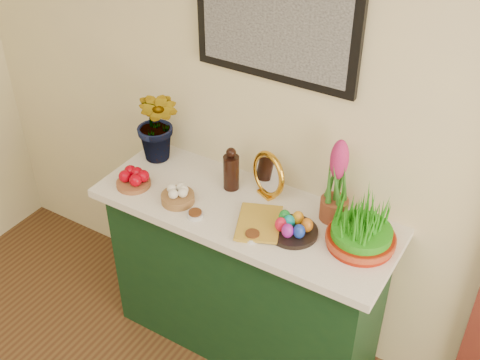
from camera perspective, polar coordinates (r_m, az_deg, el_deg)
name	(u,v)px	position (r m, az deg, el deg)	size (l,w,h in m)	color
sideboard	(245,281)	(3.02, 0.50, -9.52)	(1.30, 0.45, 0.85)	#123218
tablecloth	(246,210)	(2.72, 0.55, -2.90)	(1.40, 0.55, 0.04)	white
hyacinth_green	(157,112)	(2.91, -7.88, 6.38)	(0.27, 0.23, 0.54)	#307423
apple_bowl	(133,179)	(2.87, -10.11, 0.05)	(0.19, 0.19, 0.08)	brown
garlic_basket	(178,196)	(2.73, -5.94, -1.47)	(0.16, 0.16, 0.09)	#9C673F
vinegar_cruet	(231,171)	(2.77, -0.84, 0.91)	(0.08, 0.08, 0.22)	black
mirror	(268,175)	(2.73, 2.70, 0.49)	(0.22, 0.14, 0.22)	gold
book	(238,221)	(2.61, -0.23, -3.87)	(0.17, 0.25, 0.03)	gold
spice_dish_left	(195,214)	(2.66, -4.27, -3.26)	(0.07, 0.07, 0.03)	silver
spice_dish_right	(252,236)	(2.54, 1.18, -5.31)	(0.08, 0.08, 0.03)	silver
egg_plate	(293,227)	(2.55, 5.01, -4.50)	(0.23, 0.23, 0.09)	black
hyacinth_pink	(337,185)	(2.57, 9.14, -0.43)	(0.12, 0.12, 0.40)	brown
wheatgrass_sabzeh	(363,225)	(2.50, 11.55, -4.25)	(0.29, 0.29, 0.24)	maroon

